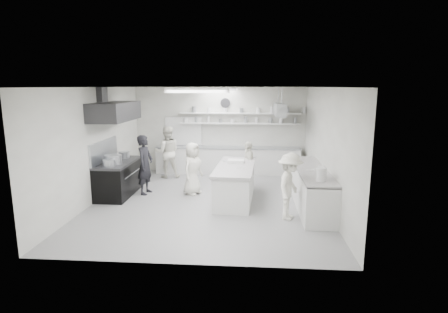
# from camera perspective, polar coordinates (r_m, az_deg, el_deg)

# --- Properties ---
(floor) EXTENTS (6.00, 7.00, 0.02)m
(floor) POSITION_cam_1_polar(r_m,az_deg,el_deg) (9.73, -2.44, -7.12)
(floor) COLOR #979797
(floor) RESTS_ON ground
(ceiling) EXTENTS (6.00, 7.00, 0.02)m
(ceiling) POSITION_cam_1_polar(r_m,az_deg,el_deg) (9.25, -2.60, 10.96)
(ceiling) COLOR white
(ceiling) RESTS_ON wall_back
(wall_back) EXTENTS (6.00, 0.04, 3.00)m
(wall_back) POSITION_cam_1_polar(r_m,az_deg,el_deg) (12.82, -0.67, 4.23)
(wall_back) COLOR silver
(wall_back) RESTS_ON floor
(wall_front) EXTENTS (6.00, 0.04, 3.00)m
(wall_front) POSITION_cam_1_polar(r_m,az_deg,el_deg) (5.98, -6.48, -3.76)
(wall_front) COLOR silver
(wall_front) RESTS_ON floor
(wall_left) EXTENTS (0.04, 7.00, 3.00)m
(wall_left) POSITION_cam_1_polar(r_m,az_deg,el_deg) (10.17, -19.56, 1.80)
(wall_left) COLOR silver
(wall_left) RESTS_ON floor
(wall_right) EXTENTS (0.04, 7.00, 3.00)m
(wall_right) POSITION_cam_1_polar(r_m,az_deg,el_deg) (9.50, 15.77, 1.41)
(wall_right) COLOR silver
(wall_right) RESTS_ON floor
(stove) EXTENTS (0.80, 1.80, 0.90)m
(stove) POSITION_cam_1_polar(r_m,az_deg,el_deg) (10.59, -16.34, -3.47)
(stove) COLOR black
(stove) RESTS_ON floor
(exhaust_hood) EXTENTS (0.85, 2.00, 0.50)m
(exhaust_hood) POSITION_cam_1_polar(r_m,az_deg,el_deg) (10.29, -16.92, 6.83)
(exhaust_hood) COLOR #303033
(exhaust_hood) RESTS_ON wall_left
(back_counter) EXTENTS (5.00, 0.60, 0.92)m
(back_counter) POSITION_cam_1_polar(r_m,az_deg,el_deg) (12.67, 0.58, -0.62)
(back_counter) COLOR silver
(back_counter) RESTS_ON floor
(shelf_lower) EXTENTS (4.20, 0.26, 0.04)m
(shelf_lower) POSITION_cam_1_polar(r_m,az_deg,el_deg) (12.62, 2.46, 5.26)
(shelf_lower) COLOR silver
(shelf_lower) RESTS_ON wall_back
(shelf_upper) EXTENTS (4.20, 0.26, 0.04)m
(shelf_upper) POSITION_cam_1_polar(r_m,az_deg,el_deg) (12.59, 2.47, 6.84)
(shelf_upper) COLOR silver
(shelf_upper) RESTS_ON wall_back
(pass_through_window) EXTENTS (1.30, 0.04, 1.00)m
(pass_through_window) POSITION_cam_1_polar(r_m,az_deg,el_deg) (12.98, -6.42, 4.03)
(pass_through_window) COLOR black
(pass_through_window) RESTS_ON wall_back
(wall_clock) EXTENTS (0.32, 0.05, 0.32)m
(wall_clock) POSITION_cam_1_polar(r_m,az_deg,el_deg) (12.68, 0.22, 8.47)
(wall_clock) COLOR silver
(wall_clock) RESTS_ON wall_back
(right_counter) EXTENTS (0.74, 3.30, 0.94)m
(right_counter) POSITION_cam_1_polar(r_m,az_deg,el_deg) (9.46, 13.60, -4.91)
(right_counter) COLOR silver
(right_counter) RESTS_ON floor
(pot_rack) EXTENTS (0.30, 1.60, 0.40)m
(pot_rack) POSITION_cam_1_polar(r_m,az_deg,el_deg) (11.64, 8.79, 7.37)
(pot_rack) COLOR #A9AEB5
(pot_rack) RESTS_ON ceiling
(light_fixture_front) EXTENTS (1.30, 0.25, 0.10)m
(light_fixture_front) POSITION_cam_1_polar(r_m,az_deg,el_deg) (7.46, -4.27, 10.39)
(light_fixture_front) COLOR silver
(light_fixture_front) RESTS_ON ceiling
(light_fixture_rear) EXTENTS (1.30, 0.25, 0.10)m
(light_fixture_rear) POSITION_cam_1_polar(r_m,az_deg,el_deg) (11.04, -1.46, 10.62)
(light_fixture_rear) COLOR silver
(light_fixture_rear) RESTS_ON ceiling
(prep_island) EXTENTS (1.03, 2.46, 0.89)m
(prep_island) POSITION_cam_1_polar(r_m,az_deg,el_deg) (9.71, 1.78, -4.34)
(prep_island) COLOR silver
(prep_island) RESTS_ON floor
(stove_pot) EXTENTS (0.46, 0.46, 0.29)m
(stove_pot) POSITION_cam_1_polar(r_m,az_deg,el_deg) (10.19, -17.10, -0.57)
(stove_pot) COLOR #A9AEB5
(stove_pot) RESTS_ON stove
(cook_stove) EXTENTS (0.49, 0.67, 1.69)m
(cook_stove) POSITION_cam_1_polar(r_m,az_deg,el_deg) (10.42, -12.37, -1.28)
(cook_stove) COLOR black
(cook_stove) RESTS_ON floor
(cook_back) EXTENTS (0.97, 0.83, 1.73)m
(cook_back) POSITION_cam_1_polar(r_m,az_deg,el_deg) (12.16, -8.96, 0.69)
(cook_back) COLOR white
(cook_back) RESTS_ON floor
(cook_island_left) EXTENTS (0.74, 0.86, 1.48)m
(cook_island_left) POSITION_cam_1_polar(r_m,az_deg,el_deg) (10.21, -5.00, -1.90)
(cook_island_left) COLOR white
(cook_island_left) RESTS_ON floor
(cook_island_right) EXTENTS (0.46, 0.88, 1.43)m
(cook_island_right) POSITION_cam_1_polar(r_m,az_deg,el_deg) (10.74, 3.86, -1.38)
(cook_island_right) COLOR white
(cook_island_right) RESTS_ON floor
(cook_right) EXTENTS (0.87, 1.13, 1.55)m
(cook_right) POSITION_cam_1_polar(r_m,az_deg,el_deg) (8.38, 10.38, -4.69)
(cook_right) COLOR white
(cook_right) RESTS_ON floor
(bowl_island_a) EXTENTS (0.29, 0.29, 0.06)m
(bowl_island_a) POSITION_cam_1_polar(r_m,az_deg,el_deg) (10.19, 0.54, -0.84)
(bowl_island_a) COLOR #A9AEB5
(bowl_island_a) RESTS_ON prep_island
(bowl_island_b) EXTENTS (0.25, 0.25, 0.06)m
(bowl_island_b) POSITION_cam_1_polar(r_m,az_deg,el_deg) (9.29, 2.54, -2.03)
(bowl_island_b) COLOR silver
(bowl_island_b) RESTS_ON prep_island
(bowl_right) EXTENTS (0.27, 0.27, 0.05)m
(bowl_right) POSITION_cam_1_polar(r_m,az_deg,el_deg) (9.17, 13.49, -2.22)
(bowl_right) COLOR silver
(bowl_right) RESTS_ON right_counter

